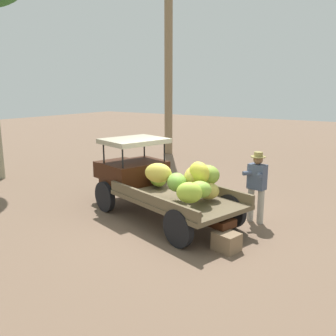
{
  "coord_description": "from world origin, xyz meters",
  "views": [
    {
      "loc": [
        -4.29,
        6.81,
        3.1
      ],
      "look_at": [
        0.24,
        0.01,
        1.28
      ],
      "focal_mm": 38.65,
      "sensor_mm": 36.0,
      "label": 1
    }
  ],
  "objects_px": {
    "truck": "(156,181)",
    "wooden_crate": "(226,241)",
    "farmer": "(257,183)",
    "loose_banana_bunch": "(214,197)"
  },
  "relations": [
    {
      "from": "wooden_crate",
      "to": "loose_banana_bunch",
      "type": "bearing_deg",
      "value": -58.76
    },
    {
      "from": "truck",
      "to": "wooden_crate",
      "type": "distance_m",
      "value": 2.54
    },
    {
      "from": "farmer",
      "to": "wooden_crate",
      "type": "relative_size",
      "value": 3.53
    },
    {
      "from": "farmer",
      "to": "loose_banana_bunch",
      "type": "xyz_separation_m",
      "value": [
        1.47,
        -0.79,
        -0.8
      ]
    },
    {
      "from": "truck",
      "to": "loose_banana_bunch",
      "type": "relative_size",
      "value": 8.22
    },
    {
      "from": "farmer",
      "to": "loose_banana_bunch",
      "type": "height_order",
      "value": "farmer"
    },
    {
      "from": "wooden_crate",
      "to": "loose_banana_bunch",
      "type": "distance_m",
      "value": 2.99
    },
    {
      "from": "farmer",
      "to": "wooden_crate",
      "type": "height_order",
      "value": "farmer"
    },
    {
      "from": "truck",
      "to": "wooden_crate",
      "type": "relative_size",
      "value": 9.79
    },
    {
      "from": "farmer",
      "to": "wooden_crate",
      "type": "bearing_deg",
      "value": 11.6
    }
  ]
}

